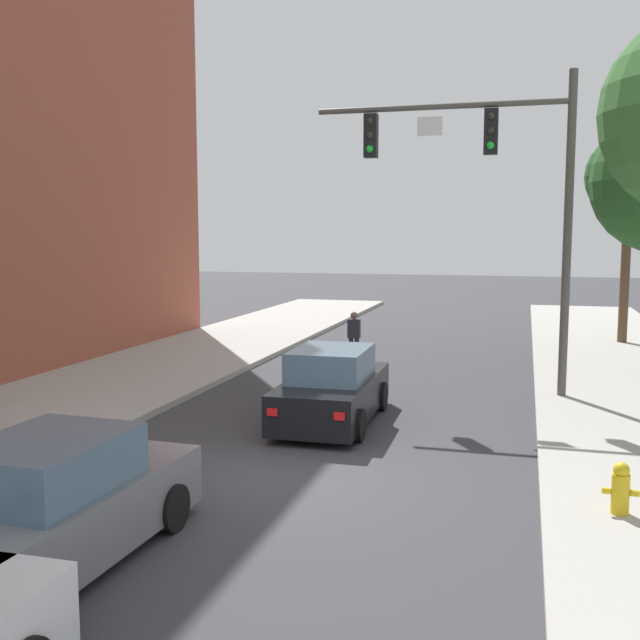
{
  "coord_description": "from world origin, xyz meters",
  "views": [
    {
      "loc": [
        3.7,
        -11.11,
        3.97
      ],
      "look_at": [
        -0.79,
        5.03,
        2.0
      ],
      "focal_mm": 41.64,
      "sensor_mm": 36.0,
      "label": 1
    }
  ],
  "objects_px": {
    "car_lead_black": "(332,389)",
    "pedestrian_crossing_road": "(354,336)",
    "traffic_signal_mast": "(494,175)",
    "street_tree_third": "(630,178)",
    "car_following_grey": "(55,507)",
    "fire_hydrant": "(621,488)"
  },
  "relations": [
    {
      "from": "fire_hydrant",
      "to": "traffic_signal_mast",
      "type": "bearing_deg",
      "value": 105.57
    },
    {
      "from": "traffic_signal_mast",
      "to": "car_following_grey",
      "type": "relative_size",
      "value": 1.74
    },
    {
      "from": "street_tree_third",
      "to": "car_following_grey",
      "type": "bearing_deg",
      "value": -112.97
    },
    {
      "from": "traffic_signal_mast",
      "to": "car_following_grey",
      "type": "distance_m",
      "value": 12.57
    },
    {
      "from": "car_following_grey",
      "to": "fire_hydrant",
      "type": "distance_m",
      "value": 7.38
    },
    {
      "from": "traffic_signal_mast",
      "to": "fire_hydrant",
      "type": "distance_m",
      "value": 9.26
    },
    {
      "from": "traffic_signal_mast",
      "to": "street_tree_third",
      "type": "distance_m",
      "value": 10.52
    },
    {
      "from": "pedestrian_crossing_road",
      "to": "car_lead_black",
      "type": "bearing_deg",
      "value": -80.96
    },
    {
      "from": "traffic_signal_mast",
      "to": "street_tree_third",
      "type": "relative_size",
      "value": 1.03
    },
    {
      "from": "pedestrian_crossing_road",
      "to": "fire_hydrant",
      "type": "xyz_separation_m",
      "value": [
        6.24,
        -10.91,
        -0.41
      ]
    },
    {
      "from": "fire_hydrant",
      "to": "car_lead_black",
      "type": "bearing_deg",
      "value": 140.66
    },
    {
      "from": "car_lead_black",
      "to": "pedestrian_crossing_road",
      "type": "bearing_deg",
      "value": 99.04
    },
    {
      "from": "car_lead_black",
      "to": "street_tree_third",
      "type": "height_order",
      "value": "street_tree_third"
    },
    {
      "from": "pedestrian_crossing_road",
      "to": "street_tree_third",
      "type": "xyz_separation_m",
      "value": [
        8.24,
        6.37,
        4.95
      ]
    },
    {
      "from": "fire_hydrant",
      "to": "car_following_grey",
      "type": "bearing_deg",
      "value": -154.6
    },
    {
      "from": "pedestrian_crossing_road",
      "to": "car_following_grey",
      "type": "bearing_deg",
      "value": -91.73
    },
    {
      "from": "car_following_grey",
      "to": "pedestrian_crossing_road",
      "type": "distance_m",
      "value": 14.08
    },
    {
      "from": "traffic_signal_mast",
      "to": "car_lead_black",
      "type": "xyz_separation_m",
      "value": [
        -3.05,
        -3.38,
        -4.59
      ]
    },
    {
      "from": "car_following_grey",
      "to": "street_tree_third",
      "type": "relative_size",
      "value": 0.59
    },
    {
      "from": "traffic_signal_mast",
      "to": "pedestrian_crossing_road",
      "type": "bearing_deg",
      "value": 141.38
    },
    {
      "from": "street_tree_third",
      "to": "car_lead_black",
      "type": "bearing_deg",
      "value": -118.84
    },
    {
      "from": "car_lead_black",
      "to": "street_tree_third",
      "type": "distance_m",
      "value": 15.75
    }
  ]
}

